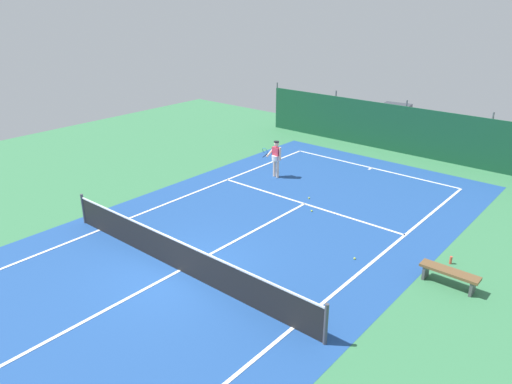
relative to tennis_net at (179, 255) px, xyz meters
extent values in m
plane|color=#387A4C|center=(0.00, 0.00, -0.51)|extent=(36.00, 36.00, 0.00)
cube|color=#1E478C|center=(0.00, 0.00, -0.51)|extent=(11.02, 26.60, 0.01)
cube|color=white|center=(0.00, 11.90, -0.50)|extent=(8.22, 0.10, 0.01)
cube|color=white|center=(-4.11, 0.00, -0.50)|extent=(0.10, 23.80, 0.01)
cube|color=white|center=(4.11, 0.00, -0.50)|extent=(0.10, 23.80, 0.01)
cube|color=white|center=(0.00, 6.40, -0.50)|extent=(8.22, 0.10, 0.01)
cube|color=white|center=(0.00, 0.00, -0.50)|extent=(0.10, 12.80, 0.01)
cube|color=white|center=(0.00, 11.75, -0.50)|extent=(0.10, 0.30, 0.01)
cube|color=black|center=(0.00, 0.00, -0.04)|extent=(9.92, 0.03, 0.95)
cube|color=white|center=(0.00, 0.00, 0.46)|extent=(9.92, 0.04, 0.05)
cylinder|color=#47474C|center=(-5.01, 0.00, 0.04)|extent=(0.10, 0.10, 1.10)
cylinder|color=#47474C|center=(5.01, 0.00, 0.04)|extent=(0.10, 0.10, 1.10)
cube|color=#14472D|center=(0.00, 15.01, 0.69)|extent=(16.22, 0.06, 2.40)
cylinder|color=#595B60|center=(-8.11, 15.07, 0.84)|extent=(0.08, 0.08, 2.70)
cylinder|color=#595B60|center=(-4.05, 15.07, 0.84)|extent=(0.08, 0.08, 2.70)
cylinder|color=#595B60|center=(0.00, 15.07, 0.84)|extent=(0.08, 0.08, 2.70)
cylinder|color=#595B60|center=(4.05, 15.07, 0.84)|extent=(0.08, 0.08, 2.70)
cube|color=#234C1E|center=(0.00, 15.61, 0.04)|extent=(14.60, 0.70, 1.10)
cylinder|color=beige|center=(-2.61, 8.07, -0.10)|extent=(0.12, 0.12, 0.82)
cylinder|color=beige|center=(-2.81, 8.09, -0.10)|extent=(0.12, 0.12, 0.82)
cylinder|color=white|center=(-2.71, 8.08, 0.39)|extent=(0.40, 0.40, 0.22)
cube|color=#D1384C|center=(-2.71, 8.08, 0.59)|extent=(0.38, 0.24, 0.56)
sphere|color=beige|center=(-2.71, 8.08, 1.02)|extent=(0.22, 0.22, 0.22)
cylinder|color=black|center=(-2.71, 8.08, 1.11)|extent=(0.23, 0.23, 0.04)
cylinder|color=beige|center=(-2.49, 8.05, 0.62)|extent=(0.09, 0.09, 0.58)
cylinder|color=beige|center=(-2.96, 7.98, 0.62)|extent=(0.15, 0.53, 0.41)
cylinder|color=black|center=(-3.04, 7.69, 0.51)|extent=(0.06, 0.28, 0.13)
torus|color=teal|center=(-3.04, 7.69, 0.73)|extent=(0.32, 0.16, 0.29)
sphere|color=#CCDB33|center=(3.61, 3.89, -0.48)|extent=(0.07, 0.07, 0.07)
sphere|color=#CCDB33|center=(0.62, 5.98, -0.48)|extent=(0.07, 0.07, 0.07)
sphere|color=#CCDB33|center=(-0.16, 6.94, -0.48)|extent=(0.07, 0.07, 0.07)
cube|color=maroon|center=(-1.96, 18.10, 0.21)|extent=(2.36, 4.41, 0.80)
cube|color=#2D333D|center=(-1.96, 18.10, 0.89)|extent=(1.78, 2.08, 0.56)
cylinder|color=black|center=(-0.89, 16.93, -0.19)|extent=(0.31, 0.66, 0.64)
cylinder|color=black|center=(-2.67, 16.69, -0.19)|extent=(0.31, 0.66, 0.64)
cylinder|color=black|center=(-1.25, 19.51, -0.19)|extent=(0.31, 0.66, 0.64)
cylinder|color=black|center=(-3.03, 19.26, -0.19)|extent=(0.31, 0.66, 0.64)
cube|color=brown|center=(6.31, 4.28, -0.06)|extent=(1.60, 0.40, 0.08)
cube|color=#4C4C51|center=(5.66, 4.28, -0.29)|extent=(0.08, 0.36, 0.45)
cube|color=#4C4C51|center=(6.96, 4.28, -0.29)|extent=(0.08, 0.36, 0.45)
cylinder|color=#D84C38|center=(5.94, 5.52, -0.39)|extent=(0.08, 0.08, 0.24)
camera|label=1|loc=(9.65, -7.99, 7.01)|focal=34.04mm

